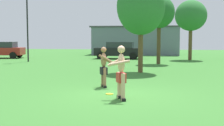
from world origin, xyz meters
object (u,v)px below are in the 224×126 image
(frisbee, at_px, (110,94))
(tree_right_field, at_px, (191,16))
(tree_left_field, at_px, (159,13))
(tree_behind_players, at_px, (141,7))
(car_red_mid_lot, at_px, (1,50))
(lamp_post, at_px, (27,17))
(player_in_black, at_px, (104,65))
(car_black_far_end, at_px, (119,50))
(player_near, at_px, (121,71))

(frisbee, distance_m, tree_right_field, 18.08)
(tree_left_field, bearing_deg, tree_behind_players, -101.12)
(car_red_mid_lot, relative_size, tree_behind_players, 0.84)
(lamp_post, xyz_separation_m, tree_right_field, (13.44, 3.83, 0.24))
(frisbee, bearing_deg, player_in_black, 106.54)
(car_black_far_end, relative_size, tree_left_field, 0.86)
(car_black_far_end, height_order, tree_behind_players, tree_behind_players)
(player_near, relative_size, car_red_mid_lot, 0.38)
(frisbee, bearing_deg, car_black_far_end, 95.38)
(tree_right_field, xyz_separation_m, tree_behind_players, (-3.99, -10.19, -0.18))
(car_black_far_end, xyz_separation_m, tree_left_field, (3.59, -5.04, 3.00))
(car_red_mid_lot, height_order, lamp_post, lamp_post)
(player_near, distance_m, frisbee, 1.31)
(frisbee, bearing_deg, tree_left_field, 81.25)
(tree_behind_players, bearing_deg, tree_right_field, 68.61)
(player_near, relative_size, tree_behind_players, 0.32)
(lamp_post, height_order, tree_left_field, lamp_post)
(tree_behind_players, bearing_deg, frisbee, -96.72)
(car_black_far_end, distance_m, tree_right_field, 7.16)
(car_black_far_end, xyz_separation_m, tree_behind_players, (2.46, -10.80, 2.88))
(player_in_black, height_order, tree_behind_players, tree_behind_players)
(car_black_far_end, bearing_deg, player_in_black, -85.68)
(lamp_post, bearing_deg, tree_left_field, -3.26)
(car_black_far_end, xyz_separation_m, tree_right_field, (6.45, -0.60, 3.06))
(lamp_post, bearing_deg, tree_right_field, 15.92)
(frisbee, height_order, tree_behind_players, tree_behind_players)
(player_in_black, relative_size, tree_right_field, 0.31)
(frisbee, height_order, car_red_mid_lot, car_red_mid_lot)
(player_in_black, relative_size, car_black_far_end, 0.37)
(player_in_black, xyz_separation_m, tree_behind_players, (1.24, 5.32, 2.83))
(player_near, bearing_deg, player_in_black, 111.92)
(player_in_black, relative_size, frisbee, 5.95)
(player_in_black, xyz_separation_m, frisbee, (0.44, -1.48, -0.86))
(frisbee, xyz_separation_m, tree_behind_players, (0.80, 6.80, 3.69))
(player_near, distance_m, lamp_post, 16.91)
(tree_right_field, bearing_deg, player_near, -103.61)
(tree_left_field, distance_m, tree_right_field, 5.28)
(player_near, bearing_deg, tree_left_field, 83.82)
(player_near, distance_m, tree_left_field, 13.76)
(player_near, relative_size, tree_left_field, 0.34)
(player_near, distance_m, car_black_far_end, 18.54)
(car_black_far_end, relative_size, lamp_post, 0.73)
(frisbee, height_order, car_black_far_end, car_black_far_end)
(tree_right_field, distance_m, tree_behind_players, 10.95)
(car_black_far_end, bearing_deg, tree_right_field, -5.36)
(car_black_far_end, xyz_separation_m, lamp_post, (-6.99, -4.44, 2.82))
(car_red_mid_lot, xyz_separation_m, car_black_far_end, (11.35, 0.64, 0.00))
(car_red_mid_lot, height_order, tree_behind_players, tree_behind_players)
(tree_left_field, xyz_separation_m, tree_right_field, (2.86, 4.44, 0.06))
(car_black_far_end, bearing_deg, player_near, -83.37)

